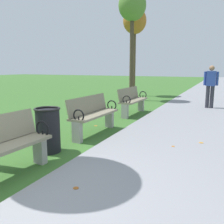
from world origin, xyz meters
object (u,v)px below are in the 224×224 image
(tree_3, at_px, (135,23))
(pedestrian_walking, at_px, (211,84))
(park_bench_3, at_px, (132,100))
(park_bench_2, at_px, (93,114))
(tree_2, at_px, (132,8))
(trash_bin, at_px, (48,130))

(tree_3, relative_size, pedestrian_walking, 2.90)
(pedestrian_walking, bearing_deg, tree_3, 145.62)
(park_bench_3, relative_size, pedestrian_walking, 0.99)
(pedestrian_walking, bearing_deg, park_bench_3, -133.79)
(park_bench_2, xyz_separation_m, tree_2, (-1.30, 6.03, 3.73))
(pedestrian_walking, xyz_separation_m, trash_bin, (-2.44, -6.50, -0.50))
(tree_3, bearing_deg, tree_2, -73.76)
(tree_3, height_order, trash_bin, tree_3)
(pedestrian_walking, height_order, trash_bin, pedestrian_walking)
(tree_3, bearing_deg, park_bench_3, -70.56)
(park_bench_2, bearing_deg, trash_bin, -95.84)
(park_bench_2, bearing_deg, tree_2, 102.17)
(tree_2, xyz_separation_m, pedestrian_walking, (3.59, -0.97, -3.28))
(pedestrian_walking, bearing_deg, tree_2, 164.95)
(pedestrian_walking, bearing_deg, park_bench_2, -114.37)
(park_bench_2, bearing_deg, park_bench_3, 90.00)
(park_bench_2, bearing_deg, pedestrian_walking, 65.63)
(trash_bin, bearing_deg, park_bench_3, 87.95)
(tree_3, bearing_deg, pedestrian_walking, -34.38)
(tree_2, bearing_deg, pedestrian_walking, -15.05)
(tree_2, height_order, pedestrian_walking, tree_2)
(park_bench_3, bearing_deg, park_bench_2, -90.00)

